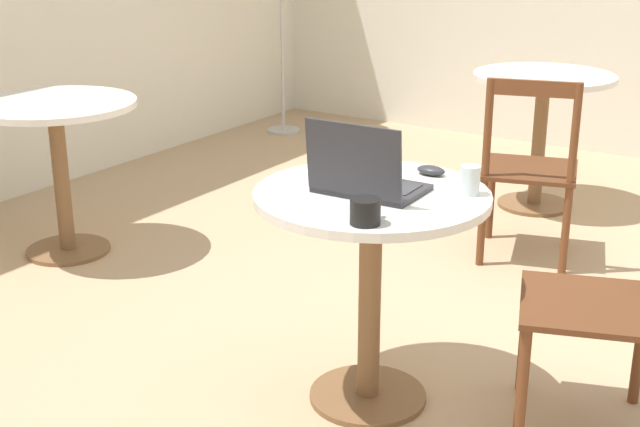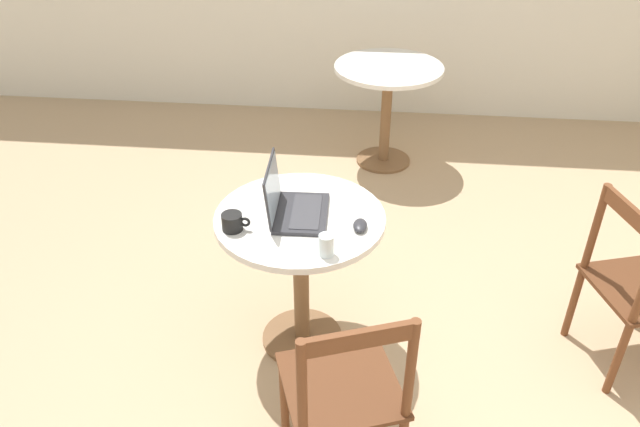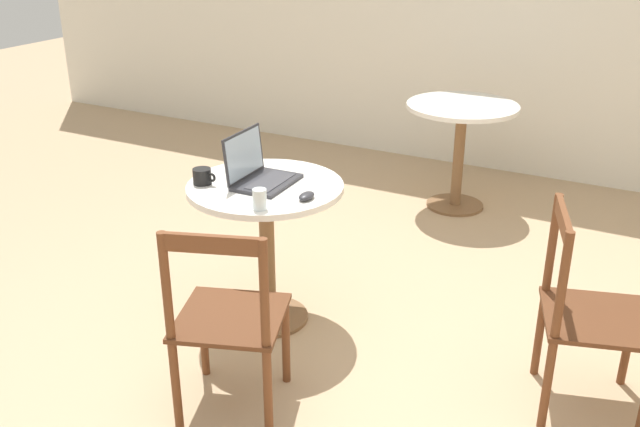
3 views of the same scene
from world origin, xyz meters
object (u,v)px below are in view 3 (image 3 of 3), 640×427
Objects in this scene: chair_near_front at (228,321)px; mug at (202,176)px; chair_mid_left at (586,315)px; drinking_glass at (260,199)px; laptop at (259,173)px; mouse at (307,196)px; cafe_table_near at (266,216)px; cafe_table_far at (461,128)px.

chair_near_front reaches higher than mug.
drinking_glass is (-1.37, -0.30, 0.35)m from chair_mid_left.
laptop is 0.31m from mouse.
laptop is 0.27m from mug.
chair_mid_left is 1.29m from mouse.
mug is (-0.27, -0.13, 0.21)m from cafe_table_near.
laptop is 3.58× the size of drinking_glass.
drinking_glass reaches higher than cafe_table_near.
drinking_glass is (0.17, -0.27, -0.00)m from laptop.
mug is 1.32× the size of drinking_glass.
drinking_glass reaches higher than mug.
drinking_glass is at bearing -122.64° from mouse.
laptop reaches higher than chair_near_front.
drinking_glass is at bearing -96.06° from cafe_table_far.
mouse is (-1.24, -0.10, 0.32)m from chair_mid_left.
chair_mid_left is 2.65× the size of laptop.
chair_mid_left is (1.51, 0.03, -0.14)m from cafe_table_near.
cafe_table_far is at bearing 121.18° from chair_mid_left.
mug is (-0.64, -2.04, 0.21)m from cafe_table_far.
mouse is at bearing -93.05° from cafe_table_far.
laptop is at bearing 122.59° from drinking_glass.
chair_near_front reaches higher than drinking_glass.
chair_mid_left is 8.82× the size of mouse.
laptop is (-0.28, 0.70, 0.36)m from chair_near_front.
chair_mid_left reaches higher than cafe_table_near.
drinking_glass reaches higher than cafe_table_far.
drinking_glass is (-0.13, -0.20, 0.03)m from mouse.
chair_mid_left is 1.44m from drinking_glass.
cafe_table_far is 2.27× the size of laptop.
chair_near_front is 0.84m from mug.
chair_mid_left is at bearing 1.04° from cafe_table_near.
cafe_table_far is 0.86× the size of chair_near_front.
mouse is 1.07× the size of drinking_glass.
mouse is (0.30, -0.08, -0.03)m from laptop.
chair_mid_left is at bearing 0.88° from laptop.
mug is at bearing -173.53° from mouse.
cafe_table_far is 6.15× the size of mug.
mouse is 0.24m from drinking_glass.
drinking_glass is at bearing -18.34° from mug.
cafe_table_far is 7.55× the size of mouse.
mug is at bearing -149.67° from laptop.
chair_near_front is at bearing -68.07° from laptop.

